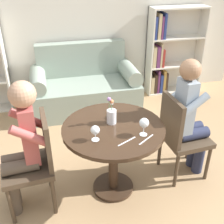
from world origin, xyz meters
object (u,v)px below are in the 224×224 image
object	(u,v)px
person_left	(22,146)
wine_glass_right	(144,123)
wine_glass_left	(95,131)
bookshelf_right	(167,54)
couch	(85,88)
chair_right	(180,134)
flower_vase	(111,114)
person_right	(190,118)
chair_left	(35,160)

from	to	relation	value
person_left	wine_glass_right	bearing A→B (deg)	76.75
wine_glass_left	bookshelf_right	bearing A→B (deg)	54.18
couch	bookshelf_right	bearing A→B (deg)	11.03
wine_glass_left	wine_glass_right	world-z (taller)	wine_glass_right
chair_right	flower_vase	world-z (taller)	flower_vase
person_right	bookshelf_right	bearing A→B (deg)	-21.57
chair_right	wine_glass_right	world-z (taller)	chair_right
bookshelf_right	person_left	bearing A→B (deg)	-136.70
chair_right	wine_glass_right	size ratio (longest dim) A/B	5.74
chair_right	person_left	world-z (taller)	person_left
bookshelf_right	wine_glass_right	distance (m)	2.51
chair_right	wine_glass_left	xyz separation A→B (m)	(-0.88, -0.22, 0.32)
bookshelf_right	wine_glass_left	size ratio (longest dim) A/B	10.31
person_right	wine_glass_left	world-z (taller)	person_right
bookshelf_right	wine_glass_left	bearing A→B (deg)	-125.82
chair_left	flower_vase	distance (m)	0.77
person_left	wine_glass_right	distance (m)	1.02
person_right	wine_glass_left	size ratio (longest dim) A/B	9.54
wine_glass_left	flower_vase	size ratio (longest dim) A/B	0.50
person_left	wine_glass_left	bearing A→B (deg)	72.65
bookshelf_right	wine_glass_left	xyz separation A→B (m)	(-1.58, -2.19, 0.18)
wine_glass_right	couch	bearing A→B (deg)	96.32
bookshelf_right	chair_right	distance (m)	2.09
wine_glass_left	wine_glass_right	distance (m)	0.40
chair_left	person_left	xyz separation A→B (m)	(-0.09, -0.01, 0.17)
person_right	wine_glass_left	bearing A→B (deg)	99.14
flower_vase	person_left	bearing A→B (deg)	-173.86
wine_glass_right	chair_left	bearing A→B (deg)	169.35
bookshelf_right	chair_left	xyz separation A→B (m)	(-2.08, -2.03, -0.14)
couch	wine_glass_left	bearing A→B (deg)	-95.64
bookshelf_right	flower_vase	distance (m)	2.41
wine_glass_right	flower_vase	bearing A→B (deg)	131.65
bookshelf_right	person_right	distance (m)	2.04
person_left	person_right	world-z (taller)	person_right
couch	wine_glass_left	xyz separation A→B (m)	(-0.19, -1.91, 0.50)
chair_left	flower_vase	world-z (taller)	flower_vase
bookshelf_right	chair_left	world-z (taller)	bookshelf_right
couch	person_right	bearing A→B (deg)	-64.97
couch	chair_left	xyz separation A→B (m)	(-0.70, -1.76, 0.18)
couch	flower_vase	size ratio (longest dim) A/B	5.82
chair_right	wine_glass_right	bearing A→B (deg)	112.47
chair_left	flower_vase	xyz separation A→B (m)	(0.69, 0.07, 0.32)
person_right	flower_vase	xyz separation A→B (m)	(-0.79, -0.01, 0.15)
bookshelf_right	chair_right	bearing A→B (deg)	-109.44
chair_left	person_right	world-z (taller)	person_right
bookshelf_right	person_right	size ratio (longest dim) A/B	1.08
person_left	wine_glass_right	world-z (taller)	person_left
person_right	wine_glass_right	bearing A→B (deg)	109.72
wine_glass_right	flower_vase	size ratio (longest dim) A/B	0.60
couch	person_right	size ratio (longest dim) A/B	1.21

